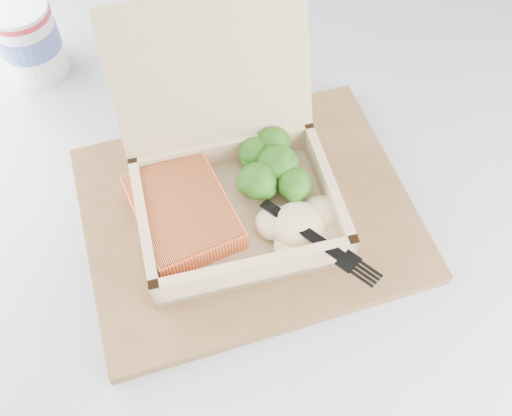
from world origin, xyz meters
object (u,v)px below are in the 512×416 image
at_px(cafe_table, 250,318).
at_px(serving_tray, 248,213).
at_px(paper_cup, 28,37).
at_px(takeout_container, 230,167).

relative_size(cafe_table, serving_tray, 3.15).
bearing_deg(paper_cup, cafe_table, -22.55).
bearing_deg(takeout_container, paper_cup, 126.87).
xyz_separation_m(serving_tray, takeout_container, (-0.03, 0.01, 0.05)).
relative_size(cafe_table, takeout_container, 3.64).
height_order(cafe_table, serving_tray, serving_tray).
relative_size(cafe_table, paper_cup, 11.31).
bearing_deg(cafe_table, serving_tray, 112.75).
distance_m(takeout_container, paper_cup, 0.33).
distance_m(cafe_table, serving_tray, 0.20).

